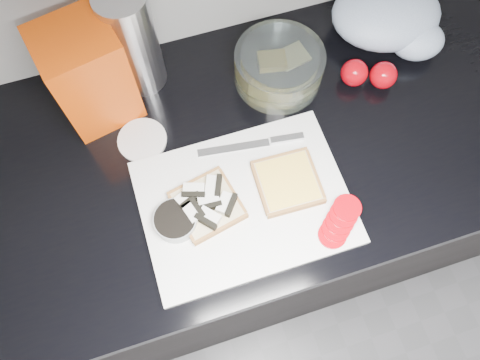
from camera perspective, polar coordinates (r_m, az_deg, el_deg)
name	(u,v)px	position (r m, az deg, el deg)	size (l,w,h in m)	color
base_cabinet	(259,209)	(1.42, 2.32, -3.61)	(3.50, 0.60, 0.86)	black
countertop	(267,140)	(1.00, 3.28, 4.86)	(3.50, 0.64, 0.04)	black
cutting_board	(245,202)	(0.92, 0.58, -2.71)	(0.40, 0.30, 0.01)	silver
bread_left	(206,204)	(0.90, -4.11, -2.94)	(0.14, 0.14, 0.04)	beige
bread_right	(288,182)	(0.92, 5.82, -0.27)	(0.13, 0.13, 0.02)	beige
tomato_slices	(340,221)	(0.90, 12.06, -4.95)	(0.11, 0.10, 0.02)	#B1040D
knife	(264,142)	(0.96, 2.99, 4.60)	(0.22, 0.04, 0.01)	silver
seed_tub	(176,221)	(0.89, -7.82, -5.01)	(0.08, 0.08, 0.04)	#959999
tub_lid	(142,140)	(1.00, -11.83, 4.80)	(0.10, 0.10, 0.01)	silver
glass_bowl	(279,67)	(1.03, 4.74, 13.56)	(0.19, 0.19, 0.08)	silver
bread_bag	(89,75)	(0.97, -17.95, 12.04)	(0.14, 0.13, 0.22)	#CD3403
steel_canister	(133,42)	(0.99, -12.94, 16.10)	(0.10, 0.10, 0.24)	silver
grocery_bag	(390,18)	(1.15, 17.87, 18.32)	(0.27, 0.25, 0.11)	silver
whole_tomatoes	(369,74)	(1.07, 15.43, 12.35)	(0.12, 0.08, 0.06)	#B1040D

